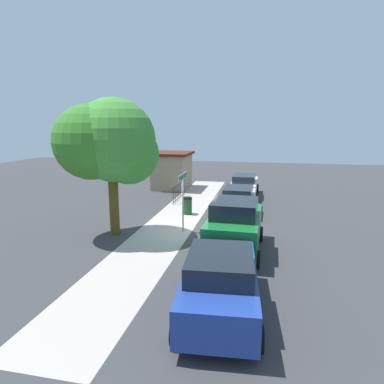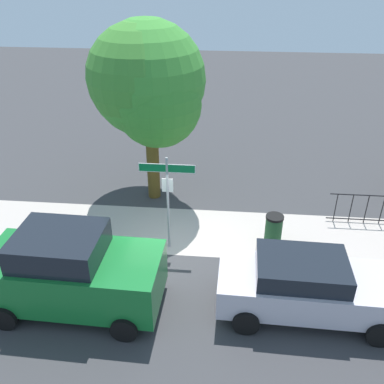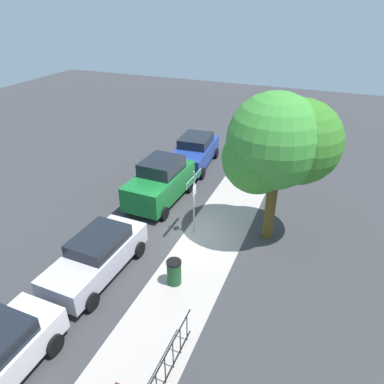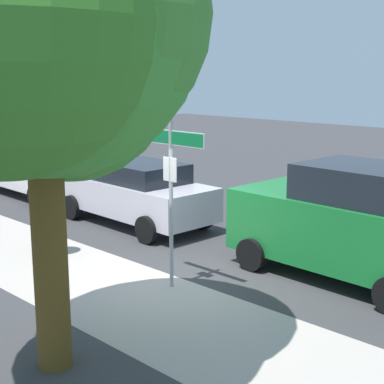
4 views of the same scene
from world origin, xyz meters
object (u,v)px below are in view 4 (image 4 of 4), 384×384
Objects in this scene: trash_bin at (50,232)px; car_green at (350,222)px; street_sign at (171,170)px; car_white at (35,170)px; shade_tree at (47,29)px; car_silver at (136,192)px.

car_green is at bearing -148.94° from trash_bin.
car_white is at bearing -15.62° from street_sign.
shade_tree is 6.21m from trash_bin.
car_green is at bearing -178.11° from car_white.
car_green is at bearing -99.39° from shade_tree.
shade_tree is 1.38× the size of car_silver.
trash_bin is (-5.43, 2.90, -0.32)m from car_white.
shade_tree reaches higher than trash_bin.
trash_bin is at bearing 32.67° from car_green.
shade_tree reaches higher than car_white.
street_sign is 9.01m from car_white.
shade_tree is 6.37× the size of trash_bin.
street_sign reaches higher than trash_bin.
street_sign is 3.07× the size of trash_bin.
shade_tree is 1.40× the size of car_white.
car_white reaches higher than trash_bin.
car_white is at bearing -28.11° from trash_bin.
shade_tree is 1.44× the size of car_green.
car_green is 0.96× the size of car_silver.
street_sign reaches higher than car_silver.
car_silver reaches higher than trash_bin.
car_white is at bearing 0.86° from car_silver.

